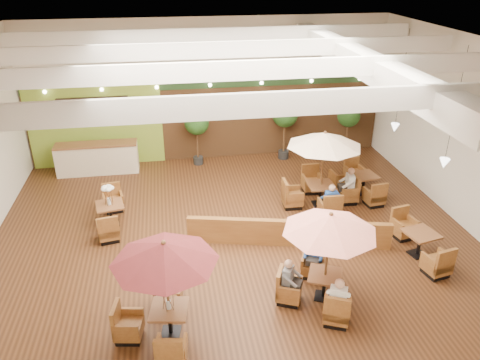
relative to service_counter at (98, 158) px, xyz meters
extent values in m
plane|color=#381E0F|center=(4.40, -5.10, -0.58)|extent=(14.00, 14.00, 0.00)
cube|color=silver|center=(4.40, 0.90, 2.17)|extent=(14.00, 0.04, 5.50)
cube|color=silver|center=(4.40, -11.10, 2.17)|extent=(14.00, 0.04, 5.50)
cube|color=silver|center=(11.40, -5.10, 2.17)|extent=(0.04, 12.00, 5.50)
cube|color=white|center=(4.40, -5.10, 4.92)|extent=(14.00, 12.00, 0.04)
cube|color=brown|center=(4.40, 0.84, 1.02)|extent=(13.90, 0.10, 3.20)
cube|color=#1E3819|center=(4.40, 0.83, 2.47)|extent=(13.90, 0.12, 0.35)
cube|color=olive|center=(0.00, 0.78, 1.02)|extent=(5.00, 0.08, 3.20)
cube|color=black|center=(0.00, 0.70, 1.82)|extent=(2.60, 0.08, 0.70)
cube|color=white|center=(7.90, -5.10, 4.37)|extent=(0.60, 11.00, 0.60)
cube|color=white|center=(4.40, -9.10, 4.57)|extent=(13.60, 0.12, 0.45)
cube|color=white|center=(4.40, -6.40, 4.57)|extent=(13.60, 0.12, 0.45)
cube|color=white|center=(4.40, -3.80, 4.57)|extent=(13.60, 0.12, 0.45)
cube|color=white|center=(4.40, -1.10, 4.57)|extent=(13.60, 0.12, 0.45)
cylinder|color=black|center=(10.20, -6.10, 3.32)|extent=(0.01, 0.01, 3.20)
cone|color=white|center=(10.20, -6.10, 1.72)|extent=(0.28, 0.28, 0.28)
cylinder|color=black|center=(10.20, -3.10, 3.32)|extent=(0.01, 0.01, 3.20)
cone|color=white|center=(10.20, -3.10, 1.72)|extent=(0.28, 0.28, 0.28)
sphere|color=#FFEAC6|center=(-1.60, 0.60, 2.47)|extent=(0.14, 0.14, 0.14)
sphere|color=#FFEAC6|center=(0.40, 0.60, 2.47)|extent=(0.14, 0.14, 0.14)
sphere|color=#FFEAC6|center=(2.40, 0.60, 2.47)|extent=(0.14, 0.14, 0.14)
sphere|color=#FFEAC6|center=(4.40, 0.60, 2.47)|extent=(0.14, 0.14, 0.14)
sphere|color=#FFEAC6|center=(6.40, 0.60, 2.47)|extent=(0.14, 0.14, 0.14)
sphere|color=#FFEAC6|center=(8.40, 0.60, 2.47)|extent=(0.14, 0.14, 0.14)
sphere|color=#FFEAC6|center=(10.40, 0.60, 2.47)|extent=(0.14, 0.14, 0.14)
cube|color=beige|center=(0.00, 0.00, -0.03)|extent=(3.00, 0.70, 1.10)
cube|color=brown|center=(0.00, 0.00, 0.57)|extent=(3.00, 0.75, 0.06)
cube|color=brown|center=(5.86, -5.98, -0.18)|extent=(5.66, 1.50, 0.80)
cube|color=brown|center=(2.44, -8.95, 0.09)|extent=(0.91, 0.91, 0.06)
cylinder|color=black|center=(2.44, -8.95, -0.24)|extent=(0.09, 0.09, 0.61)
cube|color=black|center=(2.44, -8.95, -0.56)|extent=(0.48, 0.48, 0.04)
cube|color=brown|center=(2.44, -9.83, -0.30)|extent=(0.67, 0.67, 0.30)
cube|color=brown|center=(2.48, -10.07, -0.02)|extent=(0.58, 0.19, 0.65)
cube|color=brown|center=(2.18, -9.78, -0.12)|extent=(0.16, 0.52, 0.26)
cube|color=brown|center=(2.71, -9.88, -0.12)|extent=(0.16, 0.52, 0.26)
cube|color=brown|center=(2.44, -8.06, -0.30)|extent=(0.67, 0.67, 0.30)
cube|color=brown|center=(2.40, -7.82, -0.02)|extent=(0.58, 0.19, 0.65)
cube|color=brown|center=(2.71, -8.11, -0.12)|extent=(0.16, 0.52, 0.26)
cube|color=brown|center=(2.18, -8.02, -0.12)|extent=(0.16, 0.52, 0.26)
cube|color=black|center=(2.44, -8.06, -0.52)|extent=(0.59, 0.59, 0.13)
cube|color=brown|center=(1.56, -8.95, -0.30)|extent=(0.67, 0.67, 0.30)
cube|color=brown|center=(1.80, -8.91, -0.02)|extent=(0.19, 0.58, 0.65)
cube|color=brown|center=(1.60, -8.68, -0.12)|extent=(0.52, 0.16, 0.26)
cube|color=brown|center=(1.51, -9.21, -0.12)|extent=(0.52, 0.16, 0.26)
cube|color=black|center=(1.56, -8.95, -0.52)|extent=(0.59, 0.59, 0.13)
cylinder|color=brown|center=(2.44, -8.95, 0.58)|extent=(0.06, 0.06, 2.33)
cone|color=#54181B|center=(2.44, -8.95, 1.56)|extent=(2.23, 2.23, 0.45)
sphere|color=brown|center=(2.44, -8.95, 1.79)|extent=(0.10, 0.10, 0.10)
cylinder|color=silver|center=(2.44, -8.95, 0.23)|extent=(0.10, 0.10, 0.22)
cube|color=brown|center=(6.14, -8.34, 0.07)|extent=(1.02, 1.02, 0.05)
cylinder|color=black|center=(6.14, -8.34, -0.25)|extent=(0.09, 0.09, 0.60)
cube|color=black|center=(6.14, -8.34, -0.56)|extent=(0.54, 0.54, 0.04)
cube|color=brown|center=(6.14, -9.21, -0.31)|extent=(0.75, 0.75, 0.29)
cube|color=brown|center=(6.23, -9.43, -0.03)|extent=(0.56, 0.31, 0.64)
cube|color=brown|center=(5.90, -9.10, -0.13)|extent=(0.27, 0.49, 0.26)
cube|color=brown|center=(6.38, -9.32, -0.13)|extent=(0.27, 0.49, 0.26)
cube|color=black|center=(6.14, -9.21, -0.52)|extent=(0.66, 0.66, 0.13)
cube|color=brown|center=(6.14, -7.47, -0.31)|extent=(0.75, 0.75, 0.29)
cube|color=brown|center=(6.04, -7.25, -0.03)|extent=(0.56, 0.31, 0.64)
cube|color=brown|center=(6.38, -7.58, -0.13)|extent=(0.27, 0.49, 0.26)
cube|color=brown|center=(5.90, -7.37, -0.13)|extent=(0.27, 0.49, 0.26)
cube|color=black|center=(6.14, -7.47, -0.52)|extent=(0.66, 0.66, 0.13)
cube|color=brown|center=(5.27, -8.34, -0.31)|extent=(0.75, 0.75, 0.29)
cube|color=brown|center=(5.49, -8.24, -0.03)|extent=(0.31, 0.56, 0.64)
cube|color=brown|center=(5.38, -8.10, -0.13)|extent=(0.49, 0.27, 0.26)
cube|color=brown|center=(5.16, -8.58, -0.13)|extent=(0.49, 0.27, 0.26)
cube|color=black|center=(5.27, -8.34, -0.52)|extent=(0.66, 0.66, 0.13)
cylinder|color=brown|center=(6.14, -8.34, 0.56)|extent=(0.06, 0.06, 2.28)
cone|color=#E57D6E|center=(6.14, -8.34, 1.52)|extent=(2.19, 2.19, 0.45)
sphere|color=brown|center=(6.14, -8.34, 1.75)|extent=(0.10, 0.10, 0.10)
cube|color=brown|center=(7.51, -3.82, 0.14)|extent=(0.87, 0.87, 0.06)
cylinder|color=black|center=(7.51, -3.82, -0.21)|extent=(0.10, 0.10, 0.66)
cube|color=black|center=(7.51, -3.82, -0.56)|extent=(0.46, 0.46, 0.04)
cube|color=brown|center=(7.51, -4.77, -0.28)|extent=(0.63, 0.63, 0.32)
cube|color=brown|center=(7.52, -5.02, 0.02)|extent=(0.62, 0.11, 0.70)
cube|color=brown|center=(7.23, -4.76, -0.08)|extent=(0.09, 0.55, 0.28)
cube|color=brown|center=(7.80, -4.77, -0.08)|extent=(0.09, 0.55, 0.28)
cube|color=black|center=(7.51, -4.77, -0.51)|extent=(0.56, 0.56, 0.14)
cube|color=brown|center=(7.51, -2.87, -0.28)|extent=(0.63, 0.63, 0.32)
cube|color=brown|center=(7.51, -2.61, 0.02)|extent=(0.62, 0.11, 0.70)
cube|color=brown|center=(7.80, -2.88, -0.08)|extent=(0.09, 0.55, 0.28)
cube|color=brown|center=(7.23, -2.86, -0.08)|extent=(0.09, 0.55, 0.28)
cube|color=black|center=(7.51, -2.87, -0.51)|extent=(0.56, 0.56, 0.14)
cube|color=brown|center=(6.57, -3.82, -0.28)|extent=(0.63, 0.63, 0.32)
cube|color=brown|center=(6.83, -3.81, 0.02)|extent=(0.11, 0.62, 0.70)
cube|color=brown|center=(6.57, -3.53, -0.08)|extent=(0.55, 0.09, 0.28)
cube|color=brown|center=(6.56, -4.11, -0.08)|extent=(0.55, 0.09, 0.28)
cube|color=black|center=(6.57, -3.82, -0.51)|extent=(0.56, 0.56, 0.14)
cube|color=brown|center=(8.46, -3.82, -0.28)|extent=(0.63, 0.63, 0.32)
cube|color=brown|center=(8.20, -3.82, 0.02)|extent=(0.11, 0.62, 0.70)
cube|color=brown|center=(8.46, -4.11, -0.08)|extent=(0.55, 0.09, 0.28)
cube|color=brown|center=(8.47, -3.53, -0.08)|extent=(0.55, 0.09, 0.28)
cube|color=black|center=(8.46, -3.82, -0.51)|extent=(0.56, 0.56, 0.14)
cylinder|color=brown|center=(7.51, -3.82, 0.66)|extent=(0.06, 0.06, 2.49)
cone|color=beige|center=(7.51, -3.82, 1.73)|extent=(2.39, 2.39, 0.45)
sphere|color=brown|center=(7.51, -3.82, 1.96)|extent=(0.10, 0.10, 0.10)
cube|color=brown|center=(0.79, -4.01, 0.09)|extent=(0.93, 0.93, 0.06)
cylinder|color=black|center=(0.79, -4.01, -0.24)|extent=(0.09, 0.09, 0.62)
cube|color=black|center=(0.79, -4.01, -0.56)|extent=(0.49, 0.49, 0.04)
cube|color=brown|center=(0.79, -4.90, -0.30)|extent=(0.68, 0.68, 0.30)
cube|color=brown|center=(0.75, -5.14, -0.02)|extent=(0.59, 0.20, 0.66)
cube|color=brown|center=(0.52, -4.94, -0.11)|extent=(0.17, 0.52, 0.26)
cube|color=brown|center=(1.06, -4.85, -0.11)|extent=(0.17, 0.52, 0.26)
cube|color=black|center=(0.79, -4.90, -0.52)|extent=(0.60, 0.60, 0.13)
cube|color=brown|center=(0.79, -3.12, -0.30)|extent=(0.68, 0.68, 0.30)
cube|color=brown|center=(0.83, -2.88, -0.02)|extent=(0.59, 0.20, 0.66)
cube|color=brown|center=(1.06, -3.07, -0.11)|extent=(0.17, 0.52, 0.26)
cube|color=brown|center=(0.52, -3.16, -0.11)|extent=(0.17, 0.52, 0.26)
cube|color=black|center=(0.79, -3.12, -0.52)|extent=(0.60, 0.60, 0.13)
cylinder|color=silver|center=(0.79, -4.01, 0.23)|extent=(0.10, 0.10, 0.22)
cube|color=brown|center=(9.30, -7.04, 0.10)|extent=(0.96, 0.96, 0.06)
cylinder|color=black|center=(9.30, -7.04, -0.23)|extent=(0.10, 0.10, 0.63)
cube|color=black|center=(9.30, -7.04, -0.56)|extent=(0.51, 0.51, 0.04)
cube|color=brown|center=(9.30, -7.95, -0.30)|extent=(0.70, 0.70, 0.31)
cube|color=brown|center=(9.25, -8.19, -0.01)|extent=(0.60, 0.22, 0.67)
cube|color=brown|center=(9.03, -8.01, -0.11)|extent=(0.18, 0.53, 0.27)
cube|color=brown|center=(9.57, -7.89, -0.11)|extent=(0.18, 0.53, 0.27)
cube|color=black|center=(9.30, -7.95, -0.52)|extent=(0.62, 0.62, 0.13)
cube|color=brown|center=(9.30, -6.14, -0.30)|extent=(0.70, 0.70, 0.31)
cube|color=brown|center=(9.35, -5.89, -0.01)|extent=(0.60, 0.22, 0.67)
cube|color=brown|center=(9.57, -6.08, -0.11)|extent=(0.18, 0.53, 0.27)
cube|color=brown|center=(9.03, -6.19, -0.11)|extent=(0.18, 0.53, 0.27)
cube|color=black|center=(9.30, -6.14, -0.52)|extent=(0.62, 0.62, 0.13)
cube|color=brown|center=(9.27, -3.26, 0.09)|extent=(0.88, 0.88, 0.06)
cylinder|color=black|center=(9.27, -3.26, -0.24)|extent=(0.09, 0.09, 0.62)
cube|color=black|center=(9.27, -3.26, -0.56)|extent=(0.47, 0.47, 0.04)
cube|color=brown|center=(9.27, -4.15, -0.30)|extent=(0.64, 0.64, 0.30)
cube|color=brown|center=(9.24, -4.39, -0.02)|extent=(0.59, 0.16, 0.66)
cube|color=brown|center=(9.00, -4.18, -0.11)|extent=(0.13, 0.52, 0.26)
cube|color=brown|center=(9.54, -4.12, -0.11)|extent=(0.13, 0.52, 0.26)
cube|color=black|center=(9.27, -4.15, -0.52)|extent=(0.57, 0.57, 0.13)
cube|color=brown|center=(9.27, -2.36, -0.30)|extent=(0.64, 0.64, 0.30)
cube|color=brown|center=(9.30, -2.12, -0.02)|extent=(0.59, 0.16, 0.66)
cube|color=brown|center=(9.54, -2.33, -0.11)|extent=(0.13, 0.52, 0.26)
cube|color=brown|center=(9.00, -2.40, -0.11)|extent=(0.13, 0.52, 0.26)
cube|color=black|center=(9.27, -2.36, -0.52)|extent=(0.57, 0.57, 0.13)
cube|color=brown|center=(8.38, -3.26, -0.30)|extent=(0.64, 0.64, 0.30)
cube|color=brown|center=(8.62, -3.28, -0.02)|extent=(0.16, 0.59, 0.66)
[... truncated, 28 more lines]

